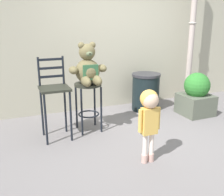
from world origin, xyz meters
The scene contains 9 objects.
ground_plane centered at (0.00, 0.00, 0.00)m, with size 24.00×24.00×0.00m, color slate.
building_wall centered at (0.00, 1.86, 1.69)m, with size 7.98×0.30×3.39m, color #B0AB95.
bar_stool_with_teddy centered at (-0.78, 0.65, 0.58)m, with size 0.43×0.43×0.80m.
teddy_bear centered at (-0.78, 0.62, 1.04)m, with size 0.60×0.54×0.65m.
child_walking centered at (-0.40, -0.62, 0.70)m, with size 0.30×0.24×0.96m.
trash_bin centered at (0.62, 1.22, 0.38)m, with size 0.58×0.58×0.75m.
lamppost centered at (1.79, 1.38, 1.19)m, with size 0.28×0.28×2.98m.
bar_chair_empty centered at (-1.33, 0.57, 0.72)m, with size 0.43×0.43×1.25m.
planter_with_shrub centered at (1.38, 0.60, 0.38)m, with size 0.58×0.58×0.82m.
Camera 1 is at (-1.97, -3.22, 1.74)m, focal length 41.53 mm.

